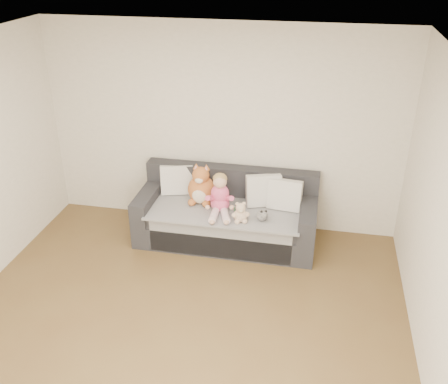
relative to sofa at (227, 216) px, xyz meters
name	(u,v)px	position (x,y,z in m)	size (l,w,h in m)	color
room_shell	(174,209)	(-0.16, -1.64, 0.99)	(5.00, 5.00, 5.00)	brown
sofa	(227,216)	(0.00, 0.00, 0.00)	(2.20, 0.94, 0.85)	#242529
cushion_left	(177,180)	(-0.69, 0.20, 0.35)	(0.45, 0.29, 0.39)	silver
cushion_right_back	(264,190)	(0.44, 0.10, 0.36)	(0.46, 0.31, 0.40)	silver
cushion_right_front	(285,195)	(0.70, 0.06, 0.35)	(0.42, 0.22, 0.38)	silver
toddler	(220,196)	(-0.05, -0.17, 0.37)	(0.34, 0.50, 0.49)	#E35073
plush_cat	(202,188)	(-0.33, 0.03, 0.36)	(0.42, 0.36, 0.53)	#A95225
teddy_bear	(241,214)	(0.23, -0.36, 0.27)	(0.20, 0.16, 0.26)	beige
plush_cow	(262,215)	(0.48, -0.28, 0.23)	(0.13, 0.20, 0.16)	white
sippy_cup	(238,209)	(0.17, -0.18, 0.22)	(0.10, 0.07, 0.11)	#5F348F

